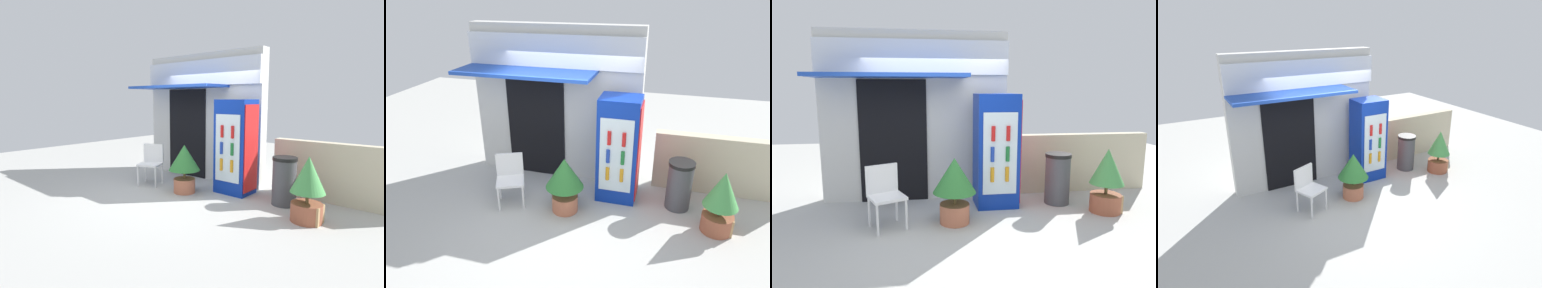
# 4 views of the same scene
# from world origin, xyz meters

# --- Properties ---
(ground) EXTENTS (16.00, 16.00, 0.00)m
(ground) POSITION_xyz_m (0.00, 0.00, 0.00)
(ground) COLOR #B2B2AD
(storefront_building) EXTENTS (3.27, 1.11, 2.98)m
(storefront_building) POSITION_xyz_m (-0.40, 1.38, 1.56)
(storefront_building) COLOR silver
(storefront_building) RESTS_ON ground
(drink_cooler) EXTENTS (0.72, 0.63, 1.91)m
(drink_cooler) POSITION_xyz_m (0.97, 0.79, 0.96)
(drink_cooler) COLOR #0C2D9E
(drink_cooler) RESTS_ON ground
(plastic_chair) EXTENTS (0.61, 0.60, 0.90)m
(plastic_chair) POSITION_xyz_m (-0.84, 0.12, 0.53)
(plastic_chair) COLOR white
(plastic_chair) RESTS_ON ground
(potted_plant_near_shop) EXTENTS (0.64, 0.64, 1.00)m
(potted_plant_near_shop) POSITION_xyz_m (0.18, 0.11, 0.61)
(potted_plant_near_shop) COLOR #BC6B4C
(potted_plant_near_shop) RESTS_ON ground
(potted_plant_curbside) EXTENTS (0.53, 0.53, 1.05)m
(potted_plant_curbside) POSITION_xyz_m (2.67, 0.22, 0.58)
(potted_plant_curbside) COLOR #995138
(potted_plant_curbside) RESTS_ON ground
(trash_bin) EXTENTS (0.44, 0.44, 0.89)m
(trash_bin) POSITION_xyz_m (2.06, 0.73, 0.45)
(trash_bin) COLOR #47474C
(trash_bin) RESTS_ON ground
(stone_boundary_wall) EXTENTS (2.59, 0.22, 1.12)m
(stone_boundary_wall) POSITION_xyz_m (2.86, 1.43, 0.56)
(stone_boundary_wall) COLOR beige
(stone_boundary_wall) RESTS_ON ground
(cardboard_box) EXTENTS (0.39, 0.29, 0.30)m
(cardboard_box) POSITION_xyz_m (2.71, 0.22, 0.15)
(cardboard_box) COLOR tan
(cardboard_box) RESTS_ON ground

